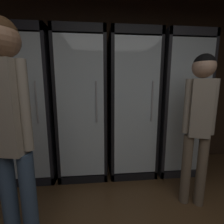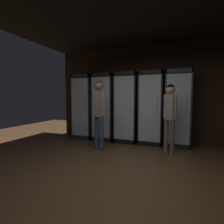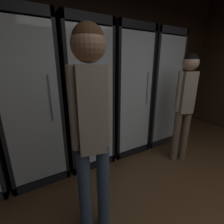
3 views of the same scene
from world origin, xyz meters
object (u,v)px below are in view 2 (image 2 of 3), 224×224
(cooler_far_left, at_px, (86,107))
(cooler_right, at_px, (151,109))
(cooler_center, at_px, (127,108))
(shopper_near, at_px, (99,107))
(cooler_left, at_px, (105,108))
(cooler_far_right, at_px, (178,110))
(shopper_far, at_px, (170,110))

(cooler_far_left, bearing_deg, cooler_right, 0.03)
(cooler_center, xyz_separation_m, cooler_right, (0.70, 0.00, 0.00))
(cooler_far_left, height_order, shopper_near, cooler_far_left)
(cooler_left, height_order, cooler_far_right, same)
(cooler_center, distance_m, cooler_right, 0.70)
(cooler_center, bearing_deg, cooler_far_left, -179.96)
(cooler_far_left, height_order, cooler_right, same)
(cooler_far_left, height_order, cooler_left, same)
(cooler_far_right, bearing_deg, cooler_right, 179.92)
(cooler_center, distance_m, cooler_far_right, 1.40)
(cooler_right, bearing_deg, shopper_far, -56.60)
(cooler_left, relative_size, cooler_right, 1.00)
(cooler_center, xyz_separation_m, shopper_far, (1.23, -0.80, 0.03))
(cooler_far_left, bearing_deg, cooler_left, 0.03)
(cooler_left, distance_m, cooler_far_right, 2.09)
(cooler_left, bearing_deg, cooler_center, 0.04)
(cooler_right, distance_m, shopper_far, 0.96)
(cooler_center, height_order, shopper_near, cooler_center)
(shopper_far, bearing_deg, cooler_far_right, 78.12)
(cooler_far_left, distance_m, shopper_far, 2.74)
(cooler_left, height_order, shopper_near, cooler_left)
(cooler_left, xyz_separation_m, cooler_far_right, (2.09, -0.00, -0.01))
(cooler_right, bearing_deg, cooler_center, -179.99)
(cooler_far_left, distance_m, cooler_center, 1.40)
(cooler_left, xyz_separation_m, shopper_far, (1.93, -0.80, 0.02))
(cooler_center, bearing_deg, cooler_left, -179.96)
(cooler_right, xyz_separation_m, cooler_far_right, (0.70, -0.00, -0.01))
(cooler_left, bearing_deg, cooler_far_left, -179.97)
(cooler_center, bearing_deg, cooler_far_right, -0.03)
(cooler_far_left, relative_size, cooler_right, 1.00)
(cooler_right, bearing_deg, shopper_near, -132.40)
(cooler_far_right, bearing_deg, shopper_near, -146.50)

